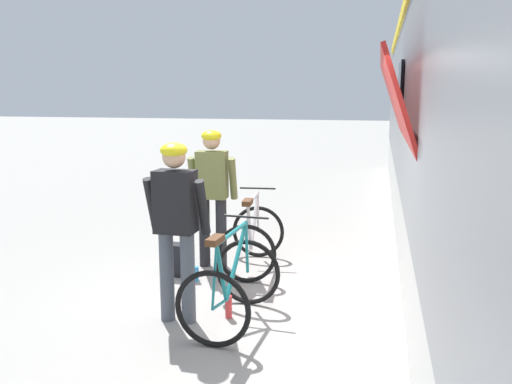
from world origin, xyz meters
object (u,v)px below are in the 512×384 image
cyclist_far_in_olive (212,186)px  bicycle_far_silver (253,238)px  cyclist_near_in_dark (176,217)px  bicycle_near_teal (231,285)px  water_bottle_by_the_backpack (196,274)px  backpack_on_platform (181,260)px  water_bottle_near_the_bikes (229,307)px

cyclist_far_in_olive → bicycle_far_silver: cyclist_far_in_olive is taller
cyclist_near_in_dark → bicycle_near_teal: size_ratio=1.58×
water_bottle_by_the_backpack → bicycle_far_silver: bearing=46.7°
bicycle_near_teal → water_bottle_by_the_backpack: (-0.74, 1.06, -0.31)m
cyclist_far_in_olive → backpack_on_platform: bearing=-121.5°
cyclist_far_in_olive → bicycle_near_teal: (0.71, -1.65, -0.65)m
bicycle_near_teal → bicycle_far_silver: (-0.18, 1.65, 0.00)m
bicycle_near_teal → backpack_on_platform: bearing=129.4°
bicycle_far_silver → backpack_on_platform: (-0.80, -0.45, -0.20)m
water_bottle_by_the_backpack → cyclist_near_in_dark: bearing=-79.3°
cyclist_far_in_olive → water_bottle_near_the_bikes: 1.90m
cyclist_near_in_dark → cyclist_far_in_olive: same height
cyclist_far_in_olive → water_bottle_by_the_backpack: cyclist_far_in_olive is taller
cyclist_near_in_dark → water_bottle_by_the_backpack: bearing=100.7°
backpack_on_platform → water_bottle_near_the_bikes: (0.92, -1.07, -0.09)m
cyclist_near_in_dark → cyclist_far_in_olive: 1.70m
bicycle_far_silver → backpack_on_platform: bearing=-150.7°
backpack_on_platform → water_bottle_near_the_bikes: backpack_on_platform is taller
cyclist_far_in_olive → backpack_on_platform: (-0.28, -0.45, -0.85)m
cyclist_far_in_olive → bicycle_far_silver: size_ratio=1.56×
backpack_on_platform → water_bottle_by_the_backpack: backpack_on_platform is taller
cyclist_far_in_olive → backpack_on_platform: 1.01m
water_bottle_near_the_bikes → backpack_on_platform: bearing=130.6°
cyclist_far_in_olive → cyclist_near_in_dark: bearing=-84.1°
cyclist_near_in_dark → backpack_on_platform: bearing=110.0°
water_bottle_near_the_bikes → cyclist_far_in_olive: bearing=112.8°
bicycle_near_teal → water_bottle_by_the_backpack: 1.33m
cyclist_far_in_olive → bicycle_near_teal: 1.91m
cyclist_far_in_olive → bicycle_far_silver: bearing=-0.2°
cyclist_near_in_dark → water_bottle_near_the_bikes: cyclist_near_in_dark is taller
cyclist_near_in_dark → bicycle_far_silver: cyclist_near_in_dark is taller
bicycle_far_silver → water_bottle_near_the_bikes: bicycle_far_silver is taller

